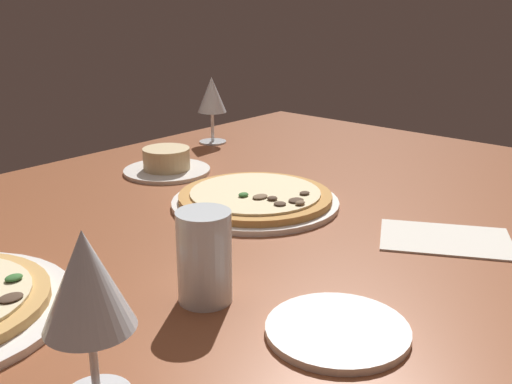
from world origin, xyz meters
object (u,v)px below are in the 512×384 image
Objects in this scene: wine_glass_near at (212,97)px; side_plate at (338,330)px; wine_glass_far at (87,285)px; ramekin_on_saucer at (167,163)px; water_glass at (205,263)px; pizza_main at (255,199)px; paper_menu at (445,239)px.

wine_glass_near reaches higher than side_plate.
side_plate is at bearing -23.60° from wine_glass_far.
ramekin_on_saucer is 1.12× the size of side_plate.
wine_glass_near reaches higher than water_glass.
water_glass is 0.72× the size of side_plate.
pizza_main is at bearing 53.14° from side_plate.
paper_menu is (3.71, -59.91, -1.87)cm from ramekin_on_saucer.
pizza_main is at bearing -126.15° from wine_glass_near.
wine_glass_far is 1.03× the size of wine_glass_near.
paper_menu is at bearing -86.46° from ramekin_on_saucer.
wine_glass_near is (28.65, 39.21, 10.26)cm from pizza_main.
wine_glass_near is at bearing 44.93° from paper_menu.
pizza_main is at bearing 74.13° from paper_menu.
side_plate is at bearing -126.49° from wine_glass_near.
side_plate is (-29.56, -62.47, -1.57)cm from ramekin_on_saucer.
ramekin_on_saucer is 69.13cm from side_plate.
side_plate is at bearing 156.06° from paper_menu.
pizza_main is 35.44cm from water_glass.
wine_glass_near is 75.53cm from paper_menu.
side_plate is at bearing -126.86° from pizza_main.
water_glass is at bearing -135.72° from wine_glass_near.
ramekin_on_saucer is 75.34cm from wine_glass_far.
wine_glass_near is 82.45cm from water_glass.
water_glass reaches higher than pizza_main.
wine_glass_near is at bearing 24.70° from ramekin_on_saucer.
wine_glass_far is (-53.73, -51.91, 9.70)cm from ramekin_on_saucer.
pizza_main is 2.57× the size of water_glass.
water_glass reaches higher than ramekin_on_saucer.
pizza_main is at bearing 25.78° from wine_glass_far.
ramekin_on_saucer is 1.10× the size of wine_glass_near.
paper_menu is at bearing -106.74° from wine_glass_near.
water_glass is (-33.63, -45.79, 2.92)cm from ramekin_on_saucer.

